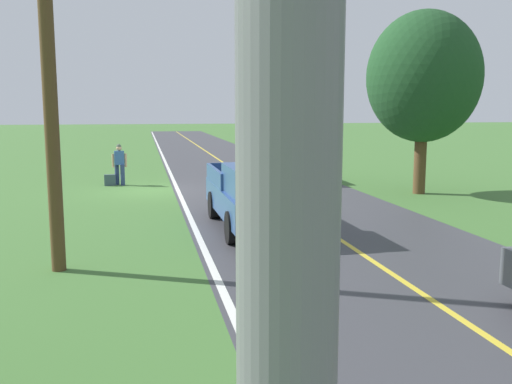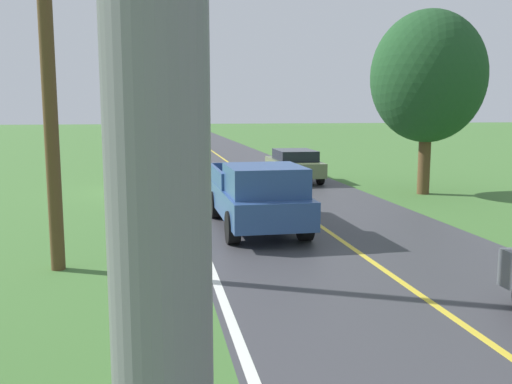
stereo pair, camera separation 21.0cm
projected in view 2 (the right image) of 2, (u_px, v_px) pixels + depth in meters
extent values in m
plane|color=#427033|center=(159.00, 190.00, 22.50)|extent=(200.00, 200.00, 0.00)
cube|color=#3D3D42|center=(265.00, 187.00, 23.28)|extent=(7.21, 120.00, 0.00)
cube|color=silver|center=(181.00, 189.00, 22.66)|extent=(0.16, 117.60, 0.00)
cube|color=gold|center=(265.00, 187.00, 23.28)|extent=(0.14, 117.60, 0.00)
cylinder|color=navy|center=(127.00, 175.00, 23.95)|extent=(0.18, 0.18, 0.88)
cylinder|color=navy|center=(122.00, 174.00, 24.12)|extent=(0.18, 0.18, 0.88)
cube|color=#335999|center=(124.00, 158.00, 23.93)|extent=(0.42, 0.29, 0.58)
sphere|color=tan|center=(123.00, 148.00, 23.87)|extent=(0.23, 0.23, 0.23)
sphere|color=#4C564C|center=(123.00, 146.00, 23.86)|extent=(0.20, 0.20, 0.20)
cube|color=#591E19|center=(123.00, 157.00, 24.12)|extent=(0.34, 0.23, 0.44)
cylinder|color=tan|center=(130.00, 160.00, 24.00)|extent=(0.10, 0.10, 0.58)
cylinder|color=tan|center=(118.00, 160.00, 23.86)|extent=(0.10, 0.10, 0.58)
cube|color=#384C56|center=(114.00, 180.00, 23.91)|extent=(0.48, 0.24, 0.47)
cube|color=#2D4C84|center=(256.00, 200.00, 15.34)|extent=(2.05, 5.42, 0.70)
cube|color=#2D4C84|center=(265.00, 180.00, 14.09)|extent=(1.86, 2.18, 0.72)
cube|color=black|center=(265.00, 177.00, 14.08)|extent=(1.69, 1.31, 0.43)
cube|color=#2D4C84|center=(280.00, 174.00, 16.49)|extent=(0.13, 3.02, 0.45)
cube|color=#2D4C84|center=(216.00, 176.00, 16.13)|extent=(0.13, 3.02, 0.45)
cube|color=#2D4C84|center=(240.00, 170.00, 17.78)|extent=(1.84, 0.12, 0.45)
cylinder|color=black|center=(305.00, 225.00, 13.87)|extent=(0.31, 0.80, 0.80)
cylinder|color=black|center=(233.00, 227.00, 13.53)|extent=(0.31, 0.80, 0.80)
cylinder|color=black|center=(275.00, 203.00, 17.07)|extent=(0.31, 0.80, 0.80)
cylinder|color=black|center=(216.00, 205.00, 16.73)|extent=(0.31, 0.80, 0.80)
cylinder|color=brown|center=(424.00, 160.00, 21.35)|extent=(0.46, 0.46, 2.61)
ellipsoid|color=#1E4723|center=(428.00, 77.00, 20.90)|extent=(4.24, 4.24, 4.87)
cube|color=#66754C|center=(294.00, 167.00, 25.40)|extent=(1.94, 4.44, 0.62)
cube|color=black|center=(295.00, 155.00, 25.13)|extent=(1.68, 2.41, 0.46)
cylinder|color=black|center=(270.00, 170.00, 26.68)|extent=(0.25, 0.66, 0.66)
cylinder|color=black|center=(304.00, 170.00, 26.95)|extent=(0.25, 0.66, 0.66)
cylinder|color=black|center=(282.00, 177.00, 23.94)|extent=(0.25, 0.66, 0.66)
cylinder|color=black|center=(320.00, 177.00, 24.21)|extent=(0.25, 0.66, 0.66)
cylinder|color=brown|center=(47.00, 47.00, 10.78)|extent=(0.28, 0.28, 8.78)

